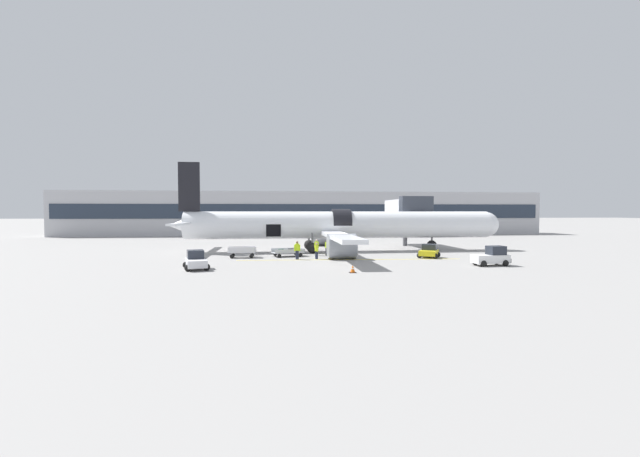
# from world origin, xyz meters

# --- Properties ---
(ground_plane) EXTENTS (500.00, 500.00, 0.00)m
(ground_plane) POSITION_xyz_m (0.00, 0.00, 0.00)
(ground_plane) COLOR gray
(apron_marking_line) EXTENTS (22.44, 1.33, 0.01)m
(apron_marking_line) POSITION_xyz_m (0.84, -3.29, 0.00)
(apron_marking_line) COLOR yellow
(apron_marking_line) RESTS_ON ground_plane
(terminal_strip) EXTENTS (97.83, 8.46, 8.75)m
(terminal_strip) POSITION_xyz_m (0.00, 43.08, 4.38)
(terminal_strip) COLOR #B2B2B7
(terminal_strip) RESTS_ON ground_plane
(jet_bridge_stub) EXTENTS (4.08, 10.42, 6.75)m
(jet_bridge_stub) POSITION_xyz_m (11.51, 11.63, 4.84)
(jet_bridge_stub) COLOR #4C4C51
(jet_bridge_stub) RESTS_ON ground_plane
(airplane) EXTENTS (40.20, 33.60, 10.51)m
(airplane) POSITION_xyz_m (0.87, 5.77, 3.03)
(airplane) COLOR white
(airplane) RESTS_ON ground_plane
(baggage_tug_lead) EXTENTS (2.72, 2.86, 1.39)m
(baggage_tug_lead) POSITION_xyz_m (9.38, -2.35, 0.60)
(baggage_tug_lead) COLOR yellow
(baggage_tug_lead) RESTS_ON ground_plane
(baggage_tug_mid) EXTENTS (3.33, 2.06, 1.75)m
(baggage_tug_mid) POSITION_xyz_m (12.57, -9.26, 0.75)
(baggage_tug_mid) COLOR white
(baggage_tug_mid) RESTS_ON ground_plane
(baggage_tug_rear) EXTENTS (2.53, 3.49, 1.56)m
(baggage_tug_rear) POSITION_xyz_m (-13.18, -8.76, 0.68)
(baggage_tug_rear) COLOR silver
(baggage_tug_rear) RESTS_ON ground_plane
(baggage_cart_loading) EXTENTS (4.31, 2.65, 0.88)m
(baggage_cart_loading) POSITION_xyz_m (-5.12, 0.41, 0.45)
(baggage_cart_loading) COLOR #B7BABF
(baggage_cart_loading) RESTS_ON ground_plane
(baggage_cart_queued) EXTENTS (3.75, 1.76, 1.14)m
(baggage_cart_queued) POSITION_xyz_m (-9.91, -0.32, 0.55)
(baggage_cart_queued) COLOR silver
(baggage_cart_queued) RESTS_ON ground_plane
(ground_crew_loader_a) EXTENTS (0.58, 0.55, 1.76)m
(ground_crew_loader_a) POSITION_xyz_m (-2.05, 1.03, 0.93)
(ground_crew_loader_a) COLOR #1E2338
(ground_crew_loader_a) RESTS_ON ground_plane
(ground_crew_loader_b) EXTENTS (0.49, 0.59, 1.69)m
(ground_crew_loader_b) POSITION_xyz_m (-0.92, 1.01, 0.89)
(ground_crew_loader_b) COLOR #2D2D33
(ground_crew_loader_b) RESTS_ON ground_plane
(ground_crew_driver) EXTENTS (0.63, 0.43, 1.83)m
(ground_crew_driver) POSITION_xyz_m (-4.37, -2.48, 0.96)
(ground_crew_driver) COLOR #1E2338
(ground_crew_driver) RESTS_ON ground_plane
(ground_crew_supervisor) EXTENTS (0.45, 0.58, 1.65)m
(ground_crew_supervisor) POSITION_xyz_m (-2.39, -2.30, 0.87)
(ground_crew_supervisor) COLOR #1E2338
(ground_crew_supervisor) RESTS_ON ground_plane
(safety_cone_nose) EXTENTS (0.62, 0.62, 0.64)m
(safety_cone_nose) POSITION_xyz_m (21.22, 4.94, 0.30)
(safety_cone_nose) COLOR black
(safety_cone_nose) RESTS_ON ground_plane
(safety_cone_engine_left) EXTENTS (0.55, 0.55, 0.60)m
(safety_cone_engine_left) POSITION_xyz_m (-0.55, -12.24, 0.28)
(safety_cone_engine_left) COLOR black
(safety_cone_engine_left) RESTS_ON ground_plane
(safety_cone_wingtip) EXTENTS (0.44, 0.44, 0.66)m
(safety_cone_wingtip) POSITION_xyz_m (1.57, -1.79, 0.31)
(safety_cone_wingtip) COLOR black
(safety_cone_wingtip) RESTS_ON ground_plane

